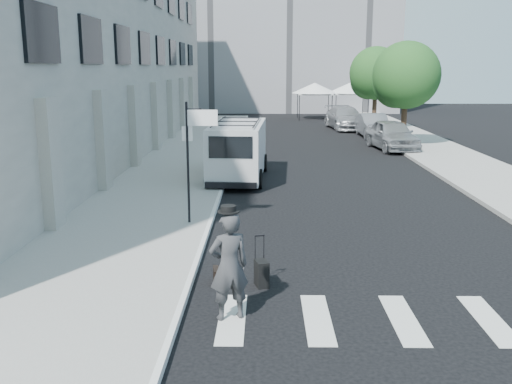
{
  "coord_description": "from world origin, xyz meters",
  "views": [
    {
      "loc": [
        -0.4,
        -12.91,
        4.63
      ],
      "look_at": [
        -0.63,
        2.11,
        1.3
      ],
      "focal_mm": 40.0,
      "sensor_mm": 36.0,
      "label": 1
    }
  ],
  "objects_px": {
    "briefcase": "(216,276)",
    "suitcase": "(262,273)",
    "parked_car_b": "(373,126)",
    "cargo_van": "(238,150)",
    "parked_car_a": "(392,135)",
    "businessman": "(229,266)",
    "parked_car_c": "(345,118)"
  },
  "relations": [
    {
      "from": "parked_car_b",
      "to": "cargo_van",
      "type": "bearing_deg",
      "value": -121.55
    },
    {
      "from": "businessman",
      "to": "parked_car_b",
      "type": "distance_m",
      "value": 29.06
    },
    {
      "from": "businessman",
      "to": "briefcase",
      "type": "relative_size",
      "value": 4.68
    },
    {
      "from": "briefcase",
      "to": "businessman",
      "type": "bearing_deg",
      "value": -86.49
    },
    {
      "from": "businessman",
      "to": "cargo_van",
      "type": "distance_m",
      "value": 13.69
    },
    {
      "from": "briefcase",
      "to": "suitcase",
      "type": "height_order",
      "value": "suitcase"
    },
    {
      "from": "parked_car_b",
      "to": "briefcase",
      "type": "bearing_deg",
      "value": -108.9
    },
    {
      "from": "parked_car_c",
      "to": "businessman",
      "type": "bearing_deg",
      "value": -107.85
    },
    {
      "from": "briefcase",
      "to": "parked_car_c",
      "type": "bearing_deg",
      "value": 68.17
    },
    {
      "from": "briefcase",
      "to": "parked_car_a",
      "type": "distance_m",
      "value": 22.11
    },
    {
      "from": "suitcase",
      "to": "parked_car_a",
      "type": "height_order",
      "value": "parked_car_a"
    },
    {
      "from": "suitcase",
      "to": "parked_car_c",
      "type": "distance_m",
      "value": 31.98
    },
    {
      "from": "parked_car_b",
      "to": "parked_car_c",
      "type": "height_order",
      "value": "parked_car_c"
    },
    {
      "from": "briefcase",
      "to": "parked_car_a",
      "type": "relative_size",
      "value": 0.09
    },
    {
      "from": "suitcase",
      "to": "cargo_van",
      "type": "relative_size",
      "value": 0.17
    },
    {
      "from": "cargo_van",
      "to": "parked_car_c",
      "type": "distance_m",
      "value": 20.61
    },
    {
      "from": "businessman",
      "to": "suitcase",
      "type": "bearing_deg",
      "value": -130.79
    },
    {
      "from": "parked_car_c",
      "to": "parked_car_b",
      "type": "bearing_deg",
      "value": -83.54
    },
    {
      "from": "cargo_van",
      "to": "parked_car_a",
      "type": "height_order",
      "value": "cargo_van"
    },
    {
      "from": "parked_car_a",
      "to": "cargo_van",
      "type": "bearing_deg",
      "value": -140.55
    },
    {
      "from": "parked_car_a",
      "to": "businessman",
      "type": "bearing_deg",
      "value": -115.97
    },
    {
      "from": "suitcase",
      "to": "cargo_van",
      "type": "xyz_separation_m",
      "value": [
        -1.04,
        12.06,
        0.91
      ]
    },
    {
      "from": "parked_car_b",
      "to": "parked_car_c",
      "type": "distance_m",
      "value": 5.16
    },
    {
      "from": "businessman",
      "to": "parked_car_c",
      "type": "xyz_separation_m",
      "value": [
        6.7,
        33.01,
        -0.2
      ]
    },
    {
      "from": "cargo_van",
      "to": "parked_car_b",
      "type": "bearing_deg",
      "value": 62.82
    },
    {
      "from": "briefcase",
      "to": "suitcase",
      "type": "xyz_separation_m",
      "value": [
        0.99,
        -0.14,
        0.12
      ]
    },
    {
      "from": "parked_car_a",
      "to": "parked_car_c",
      "type": "bearing_deg",
      "value": 89.53
    },
    {
      "from": "parked_car_a",
      "to": "parked_car_c",
      "type": "relative_size",
      "value": 0.87
    },
    {
      "from": "parked_car_b",
      "to": "parked_car_a",
      "type": "bearing_deg",
      "value": -91.45
    },
    {
      "from": "briefcase",
      "to": "parked_car_b",
      "type": "bearing_deg",
      "value": 63.51
    },
    {
      "from": "suitcase",
      "to": "businessman",
      "type": "bearing_deg",
      "value": -126.12
    },
    {
      "from": "businessman",
      "to": "parked_car_c",
      "type": "height_order",
      "value": "businessman"
    }
  ]
}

